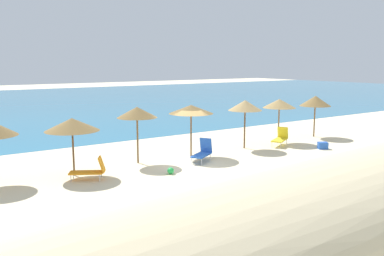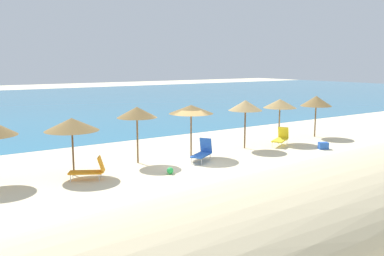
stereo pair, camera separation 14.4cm
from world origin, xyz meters
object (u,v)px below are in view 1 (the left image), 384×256
Objects in this scene: beach_umbrella_5 at (245,105)px; beach_umbrella_7 at (315,101)px; lounge_chair_2 at (91,170)px; beach_umbrella_2 at (72,125)px; beach_umbrella_3 at (137,112)px; lounge_chair_1 at (203,152)px; beach_umbrella_6 at (279,104)px; beach_umbrella_4 at (191,109)px; lounge_chair_3 at (280,138)px; cooler_box at (323,145)px; beach_ball at (171,171)px.

beach_umbrella_5 is 6.43m from beach_umbrella_7.
beach_umbrella_5 is 1.79× the size of lounge_chair_2.
beach_umbrella_3 is (3.39, 0.45, 0.25)m from beach_umbrella_2.
beach_umbrella_5 is 1.86× the size of lounge_chair_1.
beach_umbrella_3 reaches higher than lounge_chair_1.
beach_umbrella_3 is 9.78m from beach_umbrella_6.
beach_umbrella_4 is 3.72m from beach_umbrella_5.
lounge_chair_2 is 12.17m from lounge_chair_3.
lounge_chair_2 is at bearing 173.91° from cooler_box.
beach_umbrella_6 is 0.99× the size of beach_umbrella_7.
beach_ball is (0.26, -2.68, -2.38)m from beach_umbrella_3.
beach_umbrella_4 is at bearing 41.37° from beach_ball.
beach_umbrella_5 is 5.08m from cooler_box.
beach_umbrella_4 is 1.75× the size of lounge_chair_2.
beach_umbrella_7 reaches higher than beach_ball.
cooler_box is (0.61, -2.93, -2.23)m from beach_umbrella_6.
beach_umbrella_2 is 8.49× the size of beach_ball.
beach_umbrella_2 is at bearing -178.45° from beach_umbrella_6.
lounge_chair_1 is at bearing -10.24° from beach_umbrella_2.
beach_umbrella_6 is (3.00, 0.20, -0.08)m from beach_umbrella_5.
beach_umbrella_5 reaches higher than lounge_chair_1.
beach_umbrella_2 is 1.55× the size of lounge_chair_3.
lounge_chair_2 is (-6.11, -1.37, -2.08)m from beach_umbrella_4.
beach_umbrella_3 reaches higher than cooler_box.
beach_umbrella_3 is 4.03m from lounge_chair_2.
beach_ball is (-8.85, -1.77, -0.31)m from lounge_chair_3.
beach_umbrella_4 is 6.42m from lounge_chair_3.
beach_umbrella_5 is 4.60m from lounge_chair_1.
beach_umbrella_3 is at bearing 7.60° from beach_umbrella_2.
beach_umbrella_2 is 0.91× the size of beach_umbrella_3.
lounge_chair_2 is (-9.83, -1.30, -2.07)m from beach_umbrella_5.
lounge_chair_1 is at bearing 23.15° from beach_ball.
beach_umbrella_6 is at bearing -67.29° from lounge_chair_3.
cooler_box is (-2.81, -2.94, -2.21)m from beach_umbrella_7.
lounge_chair_1 is 5.89m from lounge_chair_2.
beach_umbrella_6 reaches higher than cooler_box.
lounge_chair_2 is (-16.25, -1.51, -1.97)m from beach_umbrella_7.
beach_umbrella_7 is at bearing -0.34° from beach_umbrella_3.
lounge_chair_2 is (-5.89, -0.01, -0.06)m from lounge_chair_1.
lounge_chair_1 is (-0.21, -1.36, -2.01)m from beach_umbrella_4.
beach_umbrella_2 reaches higher than lounge_chair_1.
lounge_chair_3 is at bearing 121.34° from cooler_box.
beach_umbrella_7 reaches higher than beach_umbrella_4.
beach_umbrella_5 is 5.32× the size of cooler_box.
lounge_chair_3 is 2.48m from cooler_box.
beach_umbrella_7 is at bearing -106.25° from lounge_chair_3.
lounge_chair_3 is (6.26, 0.66, -0.03)m from lounge_chair_1.
beach_umbrella_3 is 1.86× the size of lounge_chair_1.
beach_umbrella_3 reaches higher than beach_umbrella_5.
lounge_chair_2 is 0.95× the size of lounge_chair_3.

